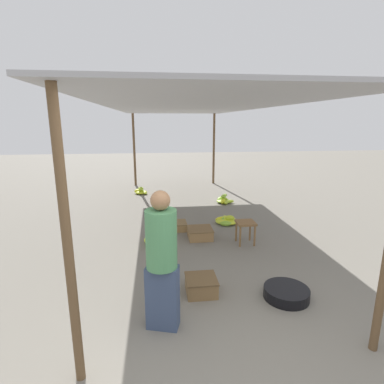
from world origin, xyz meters
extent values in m
cylinder|color=brown|center=(-1.42, 0.30, 1.26)|extent=(0.08, 0.08, 2.51)
cylinder|color=brown|center=(-1.42, 8.68, 1.26)|extent=(0.08, 0.08, 2.51)
cylinder|color=brown|center=(1.42, 8.68, 1.26)|extent=(0.08, 0.08, 2.51)
cube|color=#B2B2B7|center=(0.00, 4.49, 2.53)|extent=(3.24, 8.78, 0.04)
cube|color=#384766|center=(-0.67, 0.91, 0.36)|extent=(0.39, 0.28, 0.72)
cylinder|color=#4C8C59|center=(-0.67, 0.91, 1.04)|extent=(0.41, 0.41, 0.63)
sphere|color=#9E704C|center=(-0.67, 0.91, 1.46)|extent=(0.20, 0.20, 0.20)
cube|color=brown|center=(0.93, 3.06, 0.41)|extent=(0.34, 0.34, 0.04)
cylinder|color=brown|center=(0.79, 2.93, 0.19)|extent=(0.04, 0.04, 0.39)
cylinder|color=brown|center=(1.06, 2.93, 0.19)|extent=(0.04, 0.04, 0.39)
cylinder|color=brown|center=(0.79, 3.20, 0.19)|extent=(0.04, 0.04, 0.39)
cylinder|color=brown|center=(1.06, 3.20, 0.19)|extent=(0.04, 0.04, 0.39)
cylinder|color=black|center=(0.93, 1.26, 0.07)|extent=(0.58, 0.58, 0.14)
ellipsoid|color=#88BB34|center=(-0.75, 3.07, 0.05)|extent=(0.17, 0.22, 0.10)
ellipsoid|color=#B5CD2C|center=(-0.67, 3.21, 0.19)|extent=(0.22, 0.11, 0.11)
ellipsoid|color=#B3CC2C|center=(-0.87, 3.23, 0.06)|extent=(0.25, 0.33, 0.12)
ellipsoid|color=yellow|center=(-0.71, 3.19, 0.11)|extent=(0.19, 0.33, 0.12)
ellipsoid|color=#BDD02A|center=(-0.71, 3.03, 0.09)|extent=(0.21, 0.25, 0.15)
ellipsoid|color=yellow|center=(-0.63, 3.03, 0.07)|extent=(0.23, 0.29, 0.14)
ellipsoid|color=#B9CE2B|center=(-0.70, 3.21, 0.05)|extent=(0.45, 0.39, 0.10)
ellipsoid|color=#A8C82E|center=(-1.21, 7.38, 0.09)|extent=(0.31, 0.32, 0.11)
ellipsoid|color=#B3CC2C|center=(-1.05, 7.27, 0.05)|extent=(0.15, 0.30, 0.10)
ellipsoid|color=#A3C52F|center=(-1.17, 7.29, 0.17)|extent=(0.21, 0.28, 0.11)
ellipsoid|color=yellow|center=(-1.23, 7.34, 0.07)|extent=(0.36, 0.26, 0.14)
ellipsoid|color=#C2D229|center=(-1.16, 7.29, 0.05)|extent=(0.37, 0.32, 0.10)
ellipsoid|color=#84B934|center=(0.79, 4.04, 0.06)|extent=(0.28, 0.17, 0.11)
ellipsoid|color=yellow|center=(0.77, 4.32, 0.07)|extent=(0.34, 0.16, 0.13)
ellipsoid|color=#BCD02A|center=(0.92, 4.20, 0.13)|extent=(0.23, 0.15, 0.12)
ellipsoid|color=#C9D528|center=(0.84, 4.32, 0.07)|extent=(0.17, 0.32, 0.14)
ellipsoid|color=#7CB636|center=(0.87, 4.25, 0.07)|extent=(0.29, 0.17, 0.12)
ellipsoid|color=#A0C42F|center=(0.89, 4.31, 0.10)|extent=(0.31, 0.21, 0.10)
ellipsoid|color=#BDD02A|center=(0.87, 4.22, 0.05)|extent=(0.53, 0.46, 0.10)
ellipsoid|color=#A6C72E|center=(1.30, 5.84, 0.06)|extent=(0.35, 0.19, 0.09)
ellipsoid|color=#A2C52F|center=(1.19, 5.94, 0.11)|extent=(0.23, 0.20, 0.10)
ellipsoid|color=#B2CB2C|center=(1.22, 5.78, 0.05)|extent=(0.21, 0.30, 0.11)
ellipsoid|color=yellow|center=(1.14, 5.83, 0.07)|extent=(0.23, 0.30, 0.14)
ellipsoid|color=#87BA34|center=(1.12, 6.08, 0.07)|extent=(0.28, 0.32, 0.14)
ellipsoid|color=#8FBD33|center=(1.20, 5.98, 0.19)|extent=(0.29, 0.32, 0.10)
ellipsoid|color=#97C131|center=(1.18, 5.93, 0.05)|extent=(0.40, 0.35, 0.10)
cube|color=olive|center=(0.13, 3.42, 0.09)|extent=(0.46, 0.46, 0.18)
cube|color=brown|center=(0.13, 3.42, 0.19)|extent=(0.48, 0.48, 0.02)
cube|color=brown|center=(-0.14, 1.52, 0.10)|extent=(0.39, 0.39, 0.20)
cube|color=brown|center=(-0.14, 1.52, 0.21)|extent=(0.41, 0.41, 0.02)
cube|color=#9E7A4C|center=(-0.29, 3.96, 0.07)|extent=(0.40, 0.40, 0.14)
cube|color=brown|center=(-0.29, 3.96, 0.15)|extent=(0.42, 0.42, 0.02)
camera|label=1|loc=(-0.71, -2.03, 2.23)|focal=28.00mm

